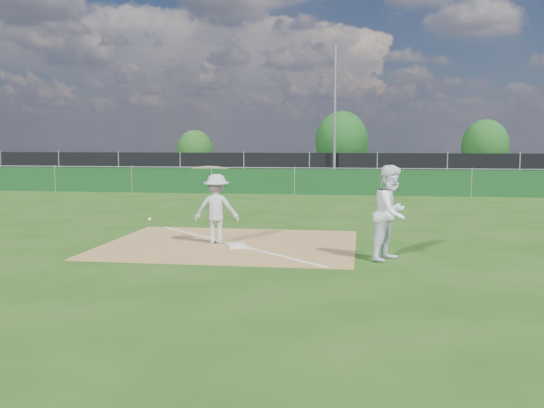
% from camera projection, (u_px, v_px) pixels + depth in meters
% --- Properties ---
extents(ground, '(90.00, 90.00, 0.00)m').
position_uv_depth(ground, '(280.00, 206.00, 23.51)').
color(ground, '#1D440E').
rests_on(ground, ground).
extents(infield_dirt, '(6.00, 5.00, 0.02)m').
position_uv_depth(infield_dirt, '(231.00, 244.00, 14.66)').
color(infield_dirt, olive).
rests_on(infield_dirt, ground).
extents(foul_line, '(5.01, 5.01, 0.01)m').
position_uv_depth(foul_line, '(231.00, 243.00, 14.66)').
color(foul_line, white).
rests_on(foul_line, infield_dirt).
extents(green_fence, '(44.00, 0.05, 1.20)m').
position_uv_depth(green_fence, '(295.00, 182.00, 28.37)').
color(green_fence, '#0E3615').
rests_on(green_fence, ground).
extents(dirt_mound, '(3.38, 2.60, 1.17)m').
position_uv_depth(dirt_mound, '(209.00, 177.00, 32.55)').
color(dirt_mound, olive).
rests_on(dirt_mound, ground).
extents(black_fence, '(46.00, 0.04, 1.80)m').
position_uv_depth(black_fence, '(309.00, 168.00, 36.21)').
color(black_fence, black).
rests_on(black_fence, ground).
extents(parking_lot, '(46.00, 9.00, 0.01)m').
position_uv_depth(parking_lot, '(316.00, 178.00, 41.22)').
color(parking_lot, black).
rests_on(parking_lot, ground).
extents(light_pole, '(0.16, 0.16, 8.00)m').
position_uv_depth(light_pole, '(335.00, 115.00, 35.37)').
color(light_pole, slate).
rests_on(light_pole, ground).
extents(first_base, '(0.51, 0.51, 0.08)m').
position_uv_depth(first_base, '(237.00, 246.00, 14.13)').
color(first_base, silver).
rests_on(first_base, infield_dirt).
extents(play_at_first, '(2.17, 0.74, 1.68)m').
position_uv_depth(play_at_first, '(217.00, 209.00, 14.64)').
color(play_at_first, silver).
rests_on(play_at_first, infield_dirt).
extents(runner, '(1.13, 1.22, 2.00)m').
position_uv_depth(runner, '(391.00, 213.00, 12.63)').
color(runner, white).
rests_on(runner, ground).
extents(car_left, '(4.24, 2.48, 1.36)m').
position_uv_depth(car_left, '(219.00, 167.00, 42.22)').
color(car_left, '#94969B').
rests_on(car_left, parking_lot).
extents(car_mid, '(4.45, 1.96, 1.42)m').
position_uv_depth(car_mid, '(282.00, 167.00, 41.20)').
color(car_mid, black).
rests_on(car_mid, parking_lot).
extents(car_right, '(5.40, 3.45, 1.46)m').
position_uv_depth(car_right, '(415.00, 168.00, 40.57)').
color(car_right, black).
rests_on(car_right, parking_lot).
extents(tree_left, '(2.85, 2.85, 3.38)m').
position_uv_depth(tree_left, '(195.00, 151.00, 47.35)').
color(tree_left, '#382316').
rests_on(tree_left, ground).
extents(tree_mid, '(4.05, 4.05, 4.81)m').
position_uv_depth(tree_mid, '(342.00, 142.00, 46.47)').
color(tree_mid, '#382316').
rests_on(tree_mid, ground).
extents(tree_right, '(3.49, 3.49, 4.14)m').
position_uv_depth(tree_right, '(485.00, 146.00, 45.56)').
color(tree_right, '#382316').
rests_on(tree_right, ground).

